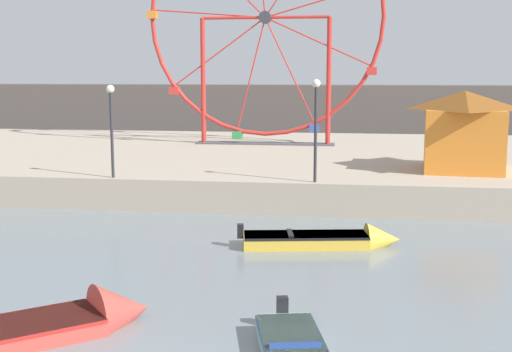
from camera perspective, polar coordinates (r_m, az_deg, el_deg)
quay_promenade at (r=36.20m, az=3.12°, el=1.18°), size 110.00×21.37×1.27m
distant_town_skyline at (r=55.54m, az=4.95°, el=5.47°), size 140.00×3.00×4.40m
motorboat_faded_red at (r=15.06m, az=-16.95°, el=-12.03°), size 5.24×4.71×1.45m
motorboat_mustard_yellow at (r=21.39m, az=6.58°, el=-5.39°), size 5.21×1.97×1.08m
ferris_wheel_red_frame at (r=39.15m, az=0.79°, el=13.04°), size 13.70×1.20×14.04m
carnival_booth_orange_canopy at (r=29.94m, az=17.26°, el=3.82°), size 3.85×4.26×3.42m
promenade_lamp_near at (r=27.23m, az=-12.23°, el=4.94°), size 0.32×0.32×3.69m
promenade_lamp_far at (r=25.57m, az=5.12°, el=5.17°), size 0.32×0.32×3.93m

